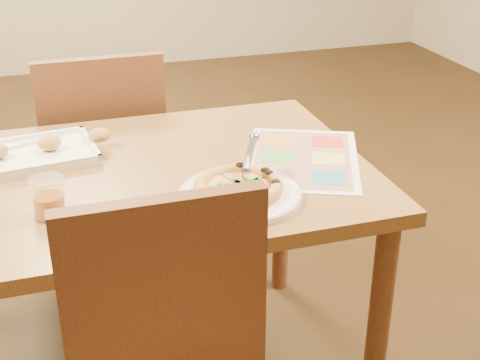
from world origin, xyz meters
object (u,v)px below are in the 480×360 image
object	(u,v)px
appetizer_tray	(35,154)
dining_table	(128,202)
glass_tumbler	(49,200)
chair_far	(103,143)
pizza_cutter	(249,160)
pizza	(238,187)
menu	(303,158)
plate	(240,195)

from	to	relation	value
appetizer_tray	dining_table	bearing A→B (deg)	-36.96
dining_table	glass_tumbler	bearing A→B (deg)	-138.73
chair_far	pizza_cutter	distance (m)	0.87
pizza	menu	size ratio (longest dim) A/B	0.52
chair_far	pizza_cutter	world-z (taller)	chair_far
appetizer_tray	menu	size ratio (longest dim) A/B	0.97
appetizer_tray	chair_far	bearing A→B (deg)	62.47
chair_far	dining_table	bearing A→B (deg)	90.00
dining_table	pizza_cutter	world-z (taller)	pizza_cutter
dining_table	pizza	size ratio (longest dim) A/B	5.87
pizza_cutter	glass_tumbler	bearing A→B (deg)	117.64
plate	pizza	size ratio (longest dim) A/B	1.37
pizza_cutter	menu	distance (m)	0.26
pizza	glass_tumbler	size ratio (longest dim) A/B	2.25
chair_far	plate	world-z (taller)	chair_far
pizza	appetizer_tray	size ratio (longest dim) A/B	0.54
menu	pizza	bearing A→B (deg)	-145.42
plate	dining_table	bearing A→B (deg)	137.88
chair_far	pizza	xyz separation A→B (m)	(0.25, -0.82, 0.18)
pizza_cutter	menu	world-z (taller)	pizza_cutter
chair_far	pizza_cutter	bearing A→B (deg)	109.51
pizza_cutter	glass_tumbler	xyz separation A→B (m)	(-0.48, 0.01, -0.04)
pizza	appetizer_tray	xyz separation A→B (m)	(-0.47, 0.38, -0.01)
chair_far	appetizer_tray	bearing A→B (deg)	62.47
dining_table	pizza_cutter	size ratio (longest dim) A/B	9.18
pizza_cutter	pizza	bearing A→B (deg)	155.39
chair_far	menu	xyz separation A→B (m)	(0.48, -0.65, 0.16)
menu	glass_tumbler	bearing A→B (deg)	-169.60
dining_table	chair_far	distance (m)	0.61
glass_tumbler	plate	bearing A→B (deg)	-5.89
pizza	pizza_cutter	world-z (taller)	pizza_cutter
plate	menu	size ratio (longest dim) A/B	0.71
chair_far	pizza_cutter	xyz separation A→B (m)	(0.28, -0.79, 0.24)
menu	chair_far	bearing A→B (deg)	126.52
dining_table	menu	size ratio (longest dim) A/B	3.05
dining_table	menu	world-z (taller)	menu
chair_far	pizza	bearing A→B (deg)	106.78
dining_table	plate	size ratio (longest dim) A/B	4.30
appetizer_tray	pizza_cutter	bearing A→B (deg)	-35.42
dining_table	plate	world-z (taller)	plate
plate	menu	xyz separation A→B (m)	(0.24, 0.17, -0.01)
appetizer_tray	menu	distance (m)	0.74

